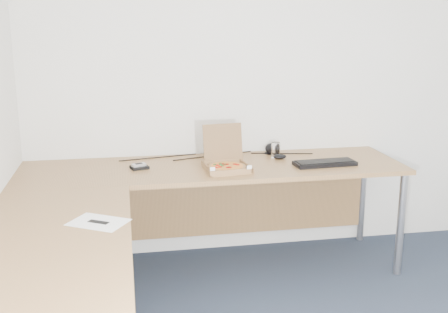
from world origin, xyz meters
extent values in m
cube|color=olive|center=(-0.50, 1.40, 0.71)|extent=(2.50, 0.70, 0.03)
cube|color=olive|center=(-1.40, 0.30, 0.71)|extent=(0.70, 1.50, 0.03)
cylinder|color=gray|center=(0.70, 1.70, 0.35)|extent=(0.05, 0.05, 0.70)
cube|color=olive|center=(-0.43, 1.28, 0.73)|extent=(0.26, 0.26, 0.01)
cube|color=olive|center=(-0.43, 1.43, 0.87)|extent=(0.26, 0.05, 0.26)
cylinder|color=tan|center=(-0.43, 1.28, 0.75)|extent=(0.24, 0.24, 0.02)
cylinder|color=#C9441C|center=(-0.43, 1.28, 0.76)|extent=(0.21, 0.21, 0.00)
cylinder|color=silver|center=(-0.04, 1.54, 0.78)|extent=(0.06, 0.06, 0.11)
cube|color=black|center=(0.22, 1.28, 0.74)|extent=(0.42, 0.17, 0.03)
ellipsoid|color=black|center=(-0.02, 1.50, 0.75)|extent=(0.11, 0.09, 0.03)
cube|color=black|center=(-0.98, 1.41, 0.74)|extent=(0.13, 0.12, 0.02)
cube|color=#B2B5BA|center=(-0.98, 1.41, 0.76)|extent=(0.10, 0.07, 0.02)
cube|color=white|center=(-1.20, 0.48, 0.73)|extent=(0.32, 0.29, 0.00)
ellipsoid|color=black|center=(-0.04, 1.66, 0.77)|extent=(0.10, 0.10, 0.08)
camera|label=1|loc=(-1.06, -2.02, 1.66)|focal=44.00mm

